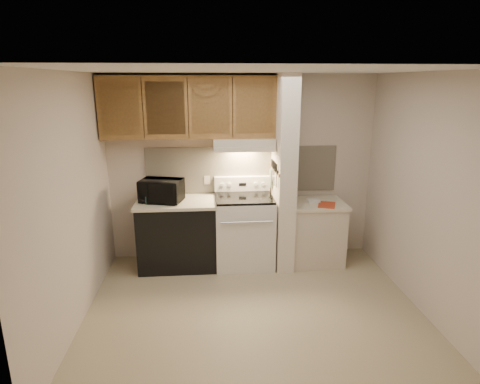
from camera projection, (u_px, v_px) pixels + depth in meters
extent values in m
plane|color=tan|center=(254.00, 309.00, 4.38)|extent=(3.60, 3.60, 0.00)
plane|color=white|center=(256.00, 70.00, 3.71)|extent=(3.60, 3.60, 0.00)
cube|color=beige|center=(242.00, 168.00, 5.48)|extent=(3.60, 2.50, 0.02)
cube|color=beige|center=(71.00, 204.00, 3.90)|extent=(0.02, 3.00, 2.50)
cube|color=beige|center=(426.00, 196.00, 4.18)|extent=(0.02, 3.00, 2.50)
cube|color=beige|center=(242.00, 170.00, 5.47)|extent=(2.60, 0.02, 0.63)
cube|color=silver|center=(244.00, 231.00, 5.36)|extent=(0.76, 0.65, 0.92)
cube|color=black|center=(246.00, 238.00, 5.05)|extent=(0.50, 0.01, 0.30)
cylinder|color=silver|center=(247.00, 222.00, 4.95)|extent=(0.65, 0.02, 0.02)
cube|color=black|center=(244.00, 197.00, 5.23)|extent=(0.74, 0.64, 0.03)
cube|color=silver|center=(242.00, 184.00, 5.48)|extent=(0.76, 0.08, 0.20)
cube|color=black|center=(243.00, 184.00, 5.44)|extent=(0.10, 0.01, 0.04)
cylinder|color=silver|center=(222.00, 185.00, 5.41)|extent=(0.05, 0.02, 0.05)
cylinder|color=silver|center=(229.00, 185.00, 5.42)|extent=(0.05, 0.02, 0.05)
cylinder|color=silver|center=(256.00, 184.00, 5.45)|extent=(0.05, 0.02, 0.05)
cylinder|color=silver|center=(263.00, 184.00, 5.46)|extent=(0.05, 0.02, 0.05)
cube|color=black|center=(178.00, 235.00, 5.31)|extent=(1.00, 0.63, 0.87)
cube|color=beige|center=(177.00, 202.00, 5.19)|extent=(1.04, 0.67, 0.04)
cube|color=black|center=(151.00, 198.00, 5.28)|extent=(0.25, 0.12, 0.02)
cylinder|color=#2A5E51|center=(148.00, 200.00, 5.04)|extent=(0.11, 0.11, 0.10)
cube|color=beige|center=(207.00, 180.00, 5.46)|extent=(0.08, 0.01, 0.12)
imported|color=black|center=(161.00, 191.00, 5.11)|extent=(0.59, 0.47, 0.29)
cube|color=beige|center=(283.00, 173.00, 5.18)|extent=(0.22, 0.70, 2.50)
cube|color=olive|center=(275.00, 170.00, 5.16)|extent=(0.01, 0.70, 0.04)
cube|color=black|center=(275.00, 169.00, 5.11)|extent=(0.02, 0.42, 0.04)
cube|color=silver|center=(276.00, 180.00, 4.97)|extent=(0.01, 0.03, 0.16)
cylinder|color=black|center=(276.00, 168.00, 4.94)|extent=(0.02, 0.02, 0.10)
cube|color=silver|center=(275.00, 179.00, 5.07)|extent=(0.01, 0.04, 0.18)
cylinder|color=black|center=(275.00, 167.00, 5.01)|extent=(0.02, 0.02, 0.10)
cube|color=silver|center=(274.00, 178.00, 5.13)|extent=(0.01, 0.04, 0.20)
cylinder|color=black|center=(274.00, 165.00, 5.10)|extent=(0.02, 0.02, 0.10)
cube|color=silver|center=(273.00, 175.00, 5.22)|extent=(0.01, 0.04, 0.16)
cylinder|color=black|center=(273.00, 164.00, 5.16)|extent=(0.02, 0.02, 0.10)
cube|color=silver|center=(272.00, 175.00, 5.29)|extent=(0.01, 0.04, 0.18)
cylinder|color=black|center=(272.00, 163.00, 5.25)|extent=(0.02, 0.02, 0.10)
cube|color=slate|center=(271.00, 178.00, 5.36)|extent=(0.03, 0.10, 0.24)
cube|color=beige|center=(315.00, 233.00, 5.45)|extent=(0.70, 0.60, 0.81)
cube|color=beige|center=(317.00, 203.00, 5.33)|extent=(0.74, 0.64, 0.04)
cube|color=#B33A1E|center=(327.00, 205.00, 5.19)|extent=(0.29, 0.34, 0.01)
cube|color=white|center=(313.00, 201.00, 5.30)|extent=(0.17, 0.12, 0.04)
cube|color=beige|center=(243.00, 144.00, 5.17)|extent=(0.78, 0.44, 0.15)
cube|color=beige|center=(245.00, 150.00, 4.98)|extent=(0.78, 0.04, 0.06)
cube|color=olive|center=(189.00, 107.00, 5.03)|extent=(2.18, 0.33, 0.77)
cube|color=olive|center=(120.00, 108.00, 4.82)|extent=(0.46, 0.01, 0.63)
cube|color=black|center=(143.00, 108.00, 4.84)|extent=(0.01, 0.01, 0.73)
cube|color=olive|center=(165.00, 108.00, 4.86)|extent=(0.46, 0.01, 0.63)
cube|color=black|center=(188.00, 108.00, 4.88)|extent=(0.01, 0.01, 0.73)
cube|color=olive|center=(210.00, 108.00, 4.90)|extent=(0.46, 0.01, 0.63)
cube|color=black|center=(233.00, 108.00, 4.92)|extent=(0.01, 0.01, 0.73)
cube|color=olive|center=(255.00, 108.00, 4.95)|extent=(0.46, 0.01, 0.63)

